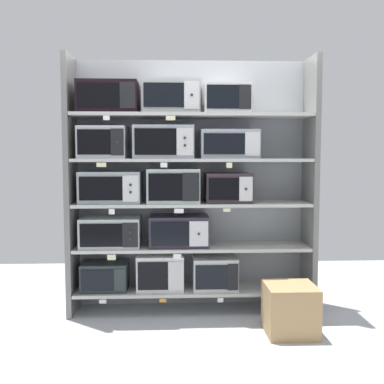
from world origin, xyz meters
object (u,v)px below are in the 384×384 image
microwave_11 (109,98)px  microwave_12 (171,97)px  microwave_2 (215,272)px  microwave_7 (228,188)px  shipping_carton (290,309)px  microwave_5 (111,187)px  microwave_8 (103,143)px  microwave_13 (226,99)px  microwave_1 (160,272)px  microwave_6 (173,186)px  microwave_3 (111,232)px  microwave_9 (164,142)px  microwave_10 (229,144)px  microwave_4 (179,231)px  microwave_0 (105,276)px

microwave_11 → microwave_12: bearing=0.0°
microwave_2 → microwave_7: bearing=0.0°
microwave_7 → shipping_carton: size_ratio=1.03×
microwave_5 → microwave_8: (-0.07, -0.00, 0.42)m
microwave_11 → microwave_13: bearing=-0.0°
microwave_1 → microwave_6: microwave_6 is taller
microwave_3 → microwave_9: 1.00m
microwave_5 → microwave_7: bearing=0.0°
microwave_3 → microwave_11: 1.27m
microwave_1 → microwave_10: 1.40m
microwave_7 → microwave_4: bearing=-180.0°
microwave_5 → microwave_4: bearing=-0.0°
microwave_4 → shipping_carton: size_ratio=1.34×
microwave_11 → microwave_5: bearing=-0.2°
microwave_12 → microwave_0: bearing=-180.0°
microwave_12 → microwave_13: microwave_12 is taller
microwave_2 → microwave_6: microwave_6 is taller
microwave_5 → microwave_8: microwave_8 is taller
microwave_7 → microwave_10: microwave_10 is taller
microwave_1 → microwave_8: microwave_8 is taller
microwave_2 → microwave_7: size_ratio=0.98×
microwave_10 → microwave_12: (-0.55, -0.00, 0.44)m
microwave_5 → microwave_10: size_ratio=1.04×
microwave_2 → microwave_7: microwave_7 is taller
microwave_3 → microwave_10: microwave_10 is taller
microwave_6 → microwave_13: size_ratio=1.15×
microwave_10 → shipping_carton: microwave_10 is taller
microwave_1 → microwave_3: microwave_3 is taller
microwave_8 → microwave_1: bearing=-0.0°
microwave_7 → shipping_carton: (0.46, -0.62, -0.99)m
microwave_9 → microwave_10: 0.62m
microwave_6 → microwave_10: size_ratio=0.90×
microwave_1 → microwave_9: (0.04, -0.00, 1.25)m
microwave_13 → shipping_carton: microwave_13 is taller
microwave_6 → microwave_12: (-0.02, 0.00, 0.84)m
microwave_10 → microwave_5: bearing=-180.0°
microwave_8 → microwave_13: (1.16, -0.00, 0.41)m
microwave_5 → shipping_carton: 1.97m
microwave_0 → microwave_8: microwave_8 is taller
microwave_0 → microwave_6: 1.10m
microwave_5 → microwave_8: 0.43m
microwave_2 → microwave_3: (-1.00, -0.00, 0.41)m
microwave_11 → microwave_10: bearing=0.0°
microwave_0 → microwave_11: (0.06, 0.00, 1.70)m
microwave_12 → shipping_carton: (1.01, -0.62, -1.85)m
microwave_4 → microwave_8: 1.11m
microwave_10 → microwave_12: microwave_12 is taller
microwave_1 → microwave_10: (0.66, 0.00, 1.23)m
microwave_0 → microwave_13: bearing=-0.0°
microwave_6 → microwave_12: size_ratio=0.92×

